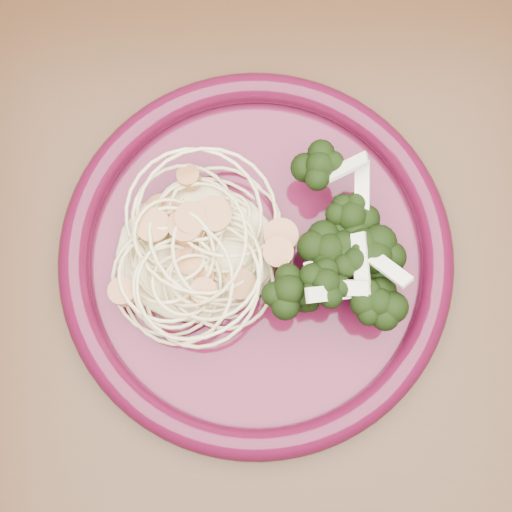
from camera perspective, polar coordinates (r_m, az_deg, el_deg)
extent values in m
plane|color=brown|center=(1.34, 5.05, -8.92)|extent=(3.50, 3.50, 0.00)
cube|color=#472814|center=(0.61, 10.98, -5.72)|extent=(1.20, 0.80, 0.04)
cylinder|color=#4D0E25|center=(0.59, 0.00, -0.32)|extent=(0.35, 0.35, 0.01)
torus|color=#4D0C24|center=(0.58, 0.00, -0.12)|extent=(0.36, 0.36, 0.03)
ellipsoid|color=#F7EBAE|center=(0.57, -4.84, 0.48)|extent=(0.15, 0.13, 0.03)
ellipsoid|color=black|center=(0.56, 6.03, -0.29)|extent=(0.11, 0.16, 0.05)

